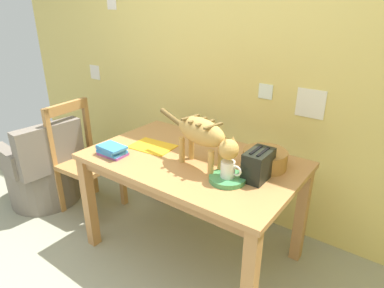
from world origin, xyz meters
name	(u,v)px	position (x,y,z in m)	size (l,w,h in m)	color
wall_rear	(234,63)	(0.00, 1.76, 1.25)	(5.26, 0.11, 2.50)	#EBD06D
dining_table	(192,170)	(0.11, 1.06, 0.66)	(1.38, 0.85, 0.75)	#B9804A
cat	(204,135)	(0.26, 0.98, 0.96)	(0.66, 0.22, 0.31)	tan
saucer_bowl	(227,179)	(0.45, 0.93, 0.76)	(0.21, 0.21, 0.03)	#439054
coffee_mug	(228,169)	(0.46, 0.93, 0.82)	(0.13, 0.08, 0.09)	white
magazine	(152,146)	(-0.22, 1.04, 0.75)	(0.30, 0.21, 0.01)	yellow
book_stack	(112,150)	(-0.34, 0.78, 0.78)	(0.21, 0.14, 0.07)	#934A98
wicker_basket	(265,159)	(0.54, 1.22, 0.80)	(0.27, 0.27, 0.11)	#AE793D
toaster	(258,165)	(0.57, 1.06, 0.83)	(0.12, 0.20, 0.18)	black
wooden_chair_near	(85,160)	(-0.96, 0.98, 0.45)	(0.45, 0.45, 0.93)	#B68248
wicker_armchair	(45,173)	(-1.34, 0.82, 0.27)	(0.62, 0.64, 0.78)	slate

